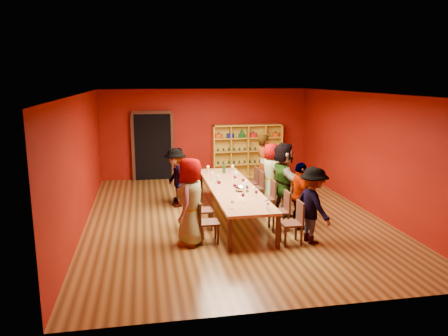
{
  "coord_description": "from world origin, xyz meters",
  "views": [
    {
      "loc": [
        -2.07,
        -10.12,
        3.37
      ],
      "look_at": [
        -0.14,
        0.38,
        1.15
      ],
      "focal_mm": 35.0,
      "sensor_mm": 36.0,
      "label": 1
    }
  ],
  "objects_px": {
    "chair_person_left_0": "(205,220)",
    "chair_person_right_3": "(258,185)",
    "person_left_4": "(179,175)",
    "chair_person_right_2": "(269,196)",
    "person_left_3": "(176,178)",
    "tasting_table": "(232,189)",
    "person_right_0": "(313,205)",
    "chair_person_right_0": "(295,220)",
    "spittoon_bowl": "(242,188)",
    "chair_person_left_4": "(189,184)",
    "person_left_0": "(191,202)",
    "chair_person_left_1": "(199,208)",
    "chair_person_right_4": "(252,181)",
    "shelving_unit": "(247,148)",
    "person_right_1": "(300,196)",
    "person_right_4": "(264,166)",
    "chair_person_left_3": "(190,187)",
    "person_right_2": "(283,179)",
    "wine_bottle": "(224,169)",
    "chair_person_right_1": "(282,209)",
    "person_right_3": "(271,173)",
    "person_left_1": "(188,196)"
  },
  "relations": [
    {
      "from": "shelving_unit",
      "to": "chair_person_right_2",
      "type": "relative_size",
      "value": 2.7
    },
    {
      "from": "shelving_unit",
      "to": "chair_person_left_4",
      "type": "distance_m",
      "value": 3.63
    },
    {
      "from": "wine_bottle",
      "to": "chair_person_left_3",
      "type": "bearing_deg",
      "value": -155.25
    },
    {
      "from": "person_left_0",
      "to": "chair_person_left_1",
      "type": "bearing_deg",
      "value": -176.17
    },
    {
      "from": "person_left_0",
      "to": "spittoon_bowl",
      "type": "xyz_separation_m",
      "value": [
        1.34,
        1.19,
        -0.07
      ]
    },
    {
      "from": "person_left_3",
      "to": "chair_person_left_0",
      "type": "bearing_deg",
      "value": -2.5
    },
    {
      "from": "person_right_4",
      "to": "spittoon_bowl",
      "type": "height_order",
      "value": "person_right_4"
    },
    {
      "from": "chair_person_left_1",
      "to": "chair_person_right_2",
      "type": "distance_m",
      "value": 1.95
    },
    {
      "from": "wine_bottle",
      "to": "chair_person_left_1",
      "type": "bearing_deg",
      "value": -113.01
    },
    {
      "from": "chair_person_right_0",
      "to": "spittoon_bowl",
      "type": "xyz_separation_m",
      "value": [
        -0.76,
        1.56,
        0.33
      ]
    },
    {
      "from": "tasting_table",
      "to": "person_right_0",
      "type": "distance_m",
      "value": 2.37
    },
    {
      "from": "chair_person_left_1",
      "to": "chair_person_right_1",
      "type": "bearing_deg",
      "value": -12.18
    },
    {
      "from": "chair_person_left_0",
      "to": "chair_person_right_3",
      "type": "height_order",
      "value": "same"
    },
    {
      "from": "chair_person_left_3",
      "to": "spittoon_bowl",
      "type": "distance_m",
      "value": 1.91
    },
    {
      "from": "tasting_table",
      "to": "wine_bottle",
      "type": "xyz_separation_m",
      "value": [
        0.09,
        1.6,
        0.18
      ]
    },
    {
      "from": "chair_person_left_4",
      "to": "person_right_0",
      "type": "xyz_separation_m",
      "value": [
        2.2,
        -3.54,
        0.3
      ]
    },
    {
      "from": "person_left_3",
      "to": "person_right_0",
      "type": "distance_m",
      "value": 4.05
    },
    {
      "from": "chair_person_right_3",
      "to": "shelving_unit",
      "type": "bearing_deg",
      "value": 81.61
    },
    {
      "from": "chair_person_right_0",
      "to": "wine_bottle",
      "type": "relative_size",
      "value": 2.68
    },
    {
      "from": "person_left_4",
      "to": "chair_person_right_0",
      "type": "bearing_deg",
      "value": 36.77
    },
    {
      "from": "person_right_0",
      "to": "person_right_2",
      "type": "relative_size",
      "value": 0.88
    },
    {
      "from": "person_right_1",
      "to": "chair_person_right_3",
      "type": "distance_m",
      "value": 2.22
    },
    {
      "from": "person_left_3",
      "to": "tasting_table",
      "type": "bearing_deg",
      "value": 38.22
    },
    {
      "from": "chair_person_right_0",
      "to": "spittoon_bowl",
      "type": "bearing_deg",
      "value": 115.99
    },
    {
      "from": "person_left_1",
      "to": "person_left_0",
      "type": "bearing_deg",
      "value": 2.64
    },
    {
      "from": "chair_person_right_2",
      "to": "person_right_1",
      "type": "bearing_deg",
      "value": -69.59
    },
    {
      "from": "chair_person_left_0",
      "to": "chair_person_left_1",
      "type": "bearing_deg",
      "value": 90.0
    },
    {
      "from": "chair_person_right_3",
      "to": "person_right_3",
      "type": "distance_m",
      "value": 0.49
    },
    {
      "from": "person_left_0",
      "to": "person_right_4",
      "type": "xyz_separation_m",
      "value": [
        2.43,
        3.19,
        0.01
      ]
    },
    {
      "from": "person_left_4",
      "to": "chair_person_right_2",
      "type": "xyz_separation_m",
      "value": [
        2.08,
        -1.62,
        -0.26
      ]
    },
    {
      "from": "person_left_1",
      "to": "person_right_1",
      "type": "relative_size",
      "value": 1.01
    },
    {
      "from": "chair_person_right_3",
      "to": "chair_person_left_1",
      "type": "bearing_deg",
      "value": -135.81
    },
    {
      "from": "chair_person_left_1",
      "to": "chair_person_right_4",
      "type": "xyz_separation_m",
      "value": [
        1.82,
        2.34,
        0.0
      ]
    },
    {
      "from": "person_left_0",
      "to": "person_right_0",
      "type": "height_order",
      "value": "person_left_0"
    },
    {
      "from": "person_right_3",
      "to": "person_left_4",
      "type": "bearing_deg",
      "value": 65.34
    },
    {
      "from": "person_right_0",
      "to": "person_right_4",
      "type": "distance_m",
      "value": 3.57
    },
    {
      "from": "chair_person_right_0",
      "to": "person_left_0",
      "type": "bearing_deg",
      "value": 169.83
    },
    {
      "from": "tasting_table",
      "to": "shelving_unit",
      "type": "xyz_separation_m",
      "value": [
        1.4,
        4.32,
        0.28
      ]
    },
    {
      "from": "person_right_2",
      "to": "chair_person_right_4",
      "type": "xyz_separation_m",
      "value": [
        -0.37,
        1.65,
        -0.42
      ]
    },
    {
      "from": "chair_person_right_1",
      "to": "person_right_4",
      "type": "relative_size",
      "value": 0.49
    },
    {
      "from": "person_left_1",
      "to": "chair_person_right_4",
      "type": "relative_size",
      "value": 1.74
    },
    {
      "from": "person_right_3",
      "to": "person_right_2",
      "type": "bearing_deg",
      "value": 167.76
    },
    {
      "from": "chair_person_left_4",
      "to": "chair_person_right_3",
      "type": "distance_m",
      "value": 1.9
    },
    {
      "from": "chair_person_left_3",
      "to": "person_right_3",
      "type": "bearing_deg",
      "value": -3.12
    },
    {
      "from": "spittoon_bowl",
      "to": "person_right_3",
      "type": "bearing_deg",
      "value": 51.7
    },
    {
      "from": "person_right_0",
      "to": "chair_person_right_2",
      "type": "relative_size",
      "value": 1.79
    },
    {
      "from": "chair_person_left_3",
      "to": "person_right_1",
      "type": "height_order",
      "value": "person_right_1"
    },
    {
      "from": "chair_person_right_4",
      "to": "person_right_4",
      "type": "height_order",
      "value": "person_right_4"
    },
    {
      "from": "chair_person_right_0",
      "to": "person_right_3",
      "type": "height_order",
      "value": "person_right_3"
    },
    {
      "from": "person_left_0",
      "to": "person_right_1",
      "type": "height_order",
      "value": "person_left_0"
    }
  ]
}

